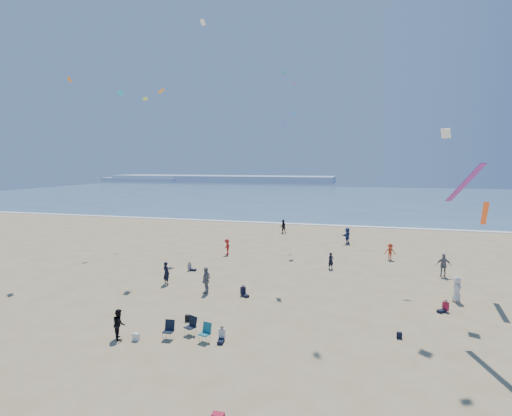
# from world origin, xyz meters

# --- Properties ---
(ground) EXTENTS (220.00, 220.00, 0.00)m
(ground) POSITION_xyz_m (0.00, 0.00, 0.00)
(ground) COLOR tan
(ground) RESTS_ON ground
(ocean) EXTENTS (220.00, 100.00, 0.06)m
(ocean) POSITION_xyz_m (0.00, 95.00, 0.03)
(ocean) COLOR #476B84
(ocean) RESTS_ON ground
(surf_line) EXTENTS (220.00, 1.20, 0.08)m
(surf_line) POSITION_xyz_m (0.00, 45.00, 0.04)
(surf_line) COLOR white
(surf_line) RESTS_ON ground
(headland_far) EXTENTS (110.00, 20.00, 3.20)m
(headland_far) POSITION_xyz_m (-60.00, 170.00, 1.60)
(headland_far) COLOR #7A8EA8
(headland_far) RESTS_ON ground
(headland_near) EXTENTS (40.00, 14.00, 2.00)m
(headland_near) POSITION_xyz_m (-100.00, 165.00, 1.00)
(headland_near) COLOR #7A8EA8
(headland_near) RESTS_ON ground
(standing_flyers) EXTENTS (33.55, 40.47, 1.94)m
(standing_flyers) POSITION_xyz_m (2.58, 17.76, 0.89)
(standing_flyers) COLOR red
(standing_flyers) RESTS_ON ground
(seated_group) EXTENTS (20.75, 22.54, 0.84)m
(seated_group) POSITION_xyz_m (2.54, 7.25, 0.42)
(seated_group) COLOR silver
(seated_group) RESTS_ON ground
(chair_cluster) EXTENTS (2.69, 1.52, 1.00)m
(chair_cluster) POSITION_xyz_m (-0.56, 3.39, 0.50)
(chair_cluster) COLOR black
(chair_cluster) RESTS_ON ground
(white_tote) EXTENTS (0.35, 0.20, 0.40)m
(white_tote) POSITION_xyz_m (-3.13, 2.47, 0.20)
(white_tote) COLOR silver
(white_tote) RESTS_ON ground
(black_backpack) EXTENTS (0.30, 0.22, 0.38)m
(black_backpack) POSITION_xyz_m (-1.57, 5.60, 0.19)
(black_backpack) COLOR black
(black_backpack) RESTS_ON ground
(navy_bag) EXTENTS (0.28, 0.18, 0.34)m
(navy_bag) POSITION_xyz_m (10.44, 6.44, 0.17)
(navy_bag) COLOR black
(navy_bag) RESTS_ON ground
(kites_aloft) EXTENTS (45.82, 43.11, 30.32)m
(kites_aloft) POSITION_xyz_m (8.57, 13.43, 14.60)
(kites_aloft) COLOR white
(kites_aloft) RESTS_ON ground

